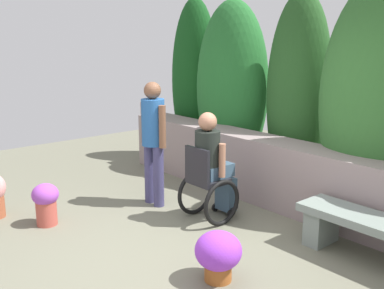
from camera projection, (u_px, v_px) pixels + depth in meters
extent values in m
plane|color=#6B6B58|center=(171.00, 254.00, 4.66)|extent=(11.39, 11.39, 0.00)
cube|color=gray|center=(292.00, 177.00, 5.80)|extent=(6.24, 0.53, 0.87)
ellipsoid|color=#144819|center=(195.00, 80.00, 8.10)|extent=(0.99, 0.69, 2.87)
ellipsoid|color=#24682B|center=(232.00, 88.00, 7.28)|extent=(1.33, 0.93, 2.77)
ellipsoid|color=#255122|center=(298.00, 93.00, 6.41)|extent=(1.00, 0.70, 2.82)
ellipsoid|color=#32692D|center=(378.00, 101.00, 5.30)|extent=(1.48, 1.03, 2.91)
cube|color=gray|center=(321.00, 226.00, 4.88)|extent=(0.20, 0.39, 0.38)
cube|color=gray|center=(378.00, 224.00, 4.36)|extent=(1.61, 0.46, 0.08)
cube|color=black|center=(208.00, 180.00, 5.44)|extent=(0.40, 0.40, 0.06)
cube|color=black|center=(197.00, 165.00, 5.28)|extent=(0.40, 0.04, 0.40)
cube|color=black|center=(227.00, 205.00, 5.74)|extent=(0.28, 0.12, 0.03)
torus|color=black|center=(195.00, 193.00, 5.67)|extent=(0.05, 0.56, 0.56)
torus|color=black|center=(222.00, 203.00, 5.31)|extent=(0.05, 0.56, 0.56)
cylinder|color=black|center=(215.00, 207.00, 5.81)|extent=(0.03, 0.10, 0.10)
cylinder|color=black|center=(231.00, 214.00, 5.60)|extent=(0.03, 0.10, 0.10)
cube|color=#385266|center=(215.00, 170.00, 5.48)|extent=(0.30, 0.40, 0.16)
cube|color=#385266|center=(226.00, 193.00, 5.69)|extent=(0.26, 0.14, 0.43)
cylinder|color=black|center=(207.00, 152.00, 5.35)|extent=(0.30, 0.30, 0.50)
cylinder|color=#AF7559|center=(201.00, 154.00, 5.55)|extent=(0.08, 0.08, 0.40)
cylinder|color=#AF7559|center=(222.00, 160.00, 5.26)|extent=(0.08, 0.08, 0.40)
sphere|color=#AF7559|center=(208.00, 122.00, 5.27)|extent=(0.22, 0.22, 0.22)
cylinder|color=#413E69|center=(150.00, 173.00, 6.06)|extent=(0.14, 0.14, 0.81)
cylinder|color=#413E69|center=(159.00, 176.00, 5.91)|extent=(0.14, 0.14, 0.81)
cylinder|color=#275BA0|center=(153.00, 122.00, 5.83)|extent=(0.30, 0.30, 0.60)
cylinder|color=brown|center=(144.00, 122.00, 5.98)|extent=(0.09, 0.09, 0.54)
cylinder|color=brown|center=(162.00, 127.00, 5.68)|extent=(0.09, 0.09, 0.54)
sphere|color=brown|center=(152.00, 90.00, 5.73)|extent=(0.22, 0.22, 0.22)
cylinder|color=#9E5323|center=(218.00, 270.00, 4.14)|extent=(0.25, 0.25, 0.20)
ellipsoid|color=#307131|center=(218.00, 256.00, 4.10)|extent=(0.28, 0.28, 0.12)
ellipsoid|color=purple|center=(218.00, 251.00, 4.09)|extent=(0.43, 0.43, 0.36)
cylinder|color=#B84D41|center=(47.00, 212.00, 5.37)|extent=(0.24, 0.24, 0.30)
ellipsoid|color=#295526|center=(45.00, 198.00, 5.32)|extent=(0.27, 0.27, 0.09)
ellipsoid|color=purple|center=(45.00, 194.00, 5.31)|extent=(0.31, 0.31, 0.26)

